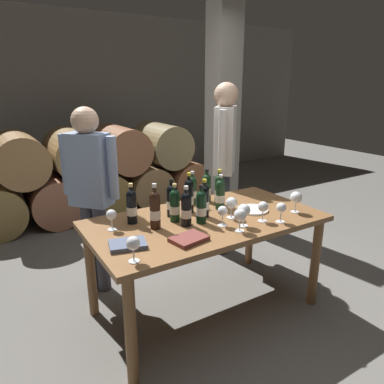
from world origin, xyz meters
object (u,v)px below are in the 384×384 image
Objects in this scene: wine_bottle_7 at (201,206)px; wine_bottle_11 at (172,200)px; wine_glass_2 at (244,211)px; leather_ledger at (189,239)px; sommelier_presenting at (225,154)px; wine_bottle_3 at (192,190)px; wine_bottle_1 at (189,195)px; wine_bottle_5 at (220,194)px; wine_bottle_4 at (155,209)px; wine_glass_7 at (223,212)px; wine_bottle_8 at (186,209)px; wine_glass_8 at (231,204)px; taster_seated_left at (91,186)px; wine_bottle_0 at (207,187)px; wine_glass_0 at (133,244)px; dining_table at (206,230)px; wine_bottle_9 at (175,205)px; wine_glass_6 at (240,216)px; tasting_notebook at (128,244)px; wine_glass_3 at (263,207)px; wine_glass_5 at (296,198)px; wine_bottle_10 at (204,201)px; wine_bottle_2 at (219,189)px; serving_plate at (253,210)px; wine_bottle_6 at (132,206)px; wine_glass_1 at (281,208)px; wine_glass_4 at (111,216)px.

wine_bottle_7 is 0.25m from wine_bottle_11.
leather_ledger is (-0.45, -0.01, -0.10)m from wine_glass_2.
sommelier_presenting is (0.79, 0.80, 0.16)m from wine_bottle_7.
sommelier_presenting is (0.63, 0.42, 0.16)m from wine_bottle_3.
wine_bottle_5 is (0.24, -0.07, -0.01)m from wine_bottle_1.
wine_bottle_4 is 0.46m from wine_glass_7.
wine_bottle_8 reaches higher than wine_glass_8.
wine_bottle_4 is at bearing -71.35° from taster_seated_left.
wine_bottle_0 reaches higher than wine_glass_7.
wine_glass_0 is at bearing -153.81° from wine_bottle_5.
wine_bottle_0 is at bearing 55.98° from dining_table.
wine_glass_7 is 0.65× the size of leather_ledger.
wine_bottle_11 is at bearing 74.66° from wine_bottle_9.
wine_glass_6 is at bearing -104.07° from wine_bottle_0.
wine_glass_2 is at bearing -100.05° from wine_bottle_5.
wine_bottle_7 is 0.60m from tasting_notebook.
wine_glass_3 is 0.91× the size of wine_glass_5.
wine_glass_0 is at bearing -144.51° from wine_bottle_0.
wine_bottle_8 is 0.55m from wine_glass_3.
wine_bottle_10 is at bearing -33.16° from wine_bottle_11.
leather_ledger is (-0.57, -0.47, -0.11)m from wine_bottle_2.
wine_bottle_7 is 0.12m from wine_bottle_10.
taster_seated_left is at bearing 143.91° from wine_bottle_5.
wine_bottle_0 is at bearing -2.11° from wine_bottle_3.
wine_bottle_1 is 1.41× the size of leather_ledger.
taster_seated_left is at bearing 128.21° from wine_glass_2.
wine_bottle_10 is 0.17× the size of sommelier_presenting.
tasting_notebook is (-0.87, -0.25, -0.11)m from wine_bottle_5.
taster_seated_left is (-0.83, 0.61, 0.04)m from wine_bottle_5.
serving_plate is at bearing 38.34° from wine_glass_2.
wine_glass_6 is 0.44m from serving_plate.
wine_bottle_1 is 1.29× the size of serving_plate.
wine_bottle_11 is at bearing -150.07° from wine_bottle_3.
wine_glass_6 is at bearing -108.72° from wine_bottle_5.
wine_glass_2 reaches higher than wine_glass_0.
serving_plate is (1.06, 0.09, -0.01)m from tasting_notebook.
wine_bottle_9 reaches higher than wine_glass_3.
wine_bottle_6 is 0.30m from wine_bottle_9.
wine_glass_4 is (-1.07, 0.49, -0.00)m from wine_glass_1.
wine_bottle_4 is at bearing 165.18° from wine_glass_5.
wine_bottle_9 is at bearing 157.26° from wine_glass_8.
wine_bottle_2 is at bearing 75.25° from wine_glass_2.
wine_bottle_8 is 0.11m from wine_bottle_9.
wine_bottle_7 is at bearing -6.15° from wine_bottle_8.
wine_bottle_6 is at bearing 150.30° from wine_glass_3.
dining_table is 0.38m from wine_glass_6.
wine_bottle_8 is (-0.15, -0.22, -0.01)m from wine_bottle_1.
sommelier_presenting is at bearing 74.45° from wine_glass_1.
wine_glass_2 is at bearing 179.20° from wine_glass_3.
wine_bottle_2 is 1.85× the size of wine_glass_6.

